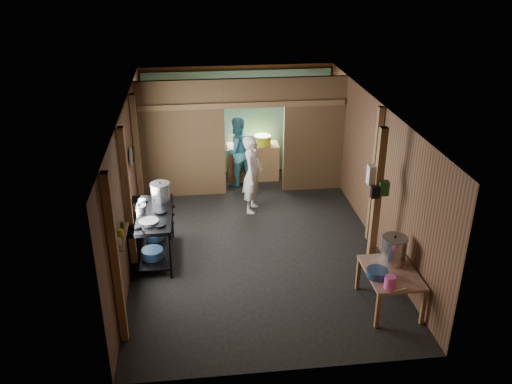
{
  "coord_description": "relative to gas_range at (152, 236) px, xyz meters",
  "views": [
    {
      "loc": [
        -1.04,
        -8.93,
        5.19
      ],
      "look_at": [
        0.0,
        -0.2,
        1.1
      ],
      "focal_mm": 37.91,
      "sensor_mm": 36.0,
      "label": 1
    }
  ],
  "objects": [
    {
      "name": "wall_left",
      "position": [
        -0.37,
        0.43,
        0.85
      ],
      "size": [
        0.0,
        7.0,
        2.6
      ],
      "primitive_type": "cube",
      "color": "brown",
      "rests_on": "ground"
    },
    {
      "name": "jar_white",
      "position": [
        -0.27,
        -1.92,
        1.01
      ],
      "size": [
        0.07,
        0.07,
        0.1
      ],
      "primitive_type": "cylinder",
      "color": "silver",
      "rests_on": "wall_shelf"
    },
    {
      "name": "knife",
      "position": [
        3.63,
        -2.35,
        0.18
      ],
      "size": [
        0.3,
        0.11,
        0.01
      ],
      "primitive_type": "cube",
      "rotation": [
        0.0,
        0.0,
        0.25
      ],
      "color": "silver",
      "rests_on": "prep_table"
    },
    {
      "name": "turquoise_panel",
      "position": [
        1.88,
        3.87,
        0.8
      ],
      "size": [
        4.4,
        0.06,
        2.5
      ],
      "primitive_type": "cube",
      "color": "#5D9E9C",
      "rests_on": "wall_back"
    },
    {
      "name": "bag_black",
      "position": [
        3.66,
        -0.95,
        1.1
      ],
      "size": [
        0.14,
        0.1,
        0.2
      ],
      "primitive_type": "cube",
      "color": "black",
      "rests_on": "post_free"
    },
    {
      "name": "wall_clock",
      "position": [
        2.13,
        3.83,
        1.45
      ],
      "size": [
        0.2,
        0.03,
        0.2
      ],
      "primitive_type": "cylinder",
      "rotation": [
        1.57,
        0.0,
        0.0
      ],
      "color": "silver",
      "rests_on": "wall_back"
    },
    {
      "name": "cook",
      "position": [
        1.98,
        1.69,
        0.38
      ],
      "size": [
        0.57,
        0.7,
        1.66
      ],
      "primitive_type": "imported",
      "rotation": [
        0.0,
        0.0,
        1.24
      ],
      "color": "silver",
      "rests_on": "floor"
    },
    {
      "name": "post_left_c",
      "position": [
        -0.3,
        1.63,
        0.85
      ],
      "size": [
        0.1,
        0.12,
        2.6
      ],
      "primitive_type": "cube",
      "color": "brown",
      "rests_on": "floor"
    },
    {
      "name": "worker_back",
      "position": [
        1.77,
        3.07,
        0.37
      ],
      "size": [
        0.98,
        0.89,
        1.64
      ],
      "primitive_type": "imported",
      "rotation": [
        0.0,
        0.0,
        3.56
      ],
      "color": "teal",
      "rests_on": "floor"
    },
    {
      "name": "blue_tub_back",
      "position": [
        0.0,
        0.36,
        -0.21
      ],
      "size": [
        0.31,
        0.31,
        0.12
      ],
      "primitive_type": "cylinder",
      "color": "navy",
      "rests_on": "gas_range"
    },
    {
      "name": "bag_green",
      "position": [
        3.8,
        -0.93,
        1.15
      ],
      "size": [
        0.16,
        0.12,
        0.24
      ],
      "primitive_type": "cube",
      "color": "#1C4F20",
      "rests_on": "post_free"
    },
    {
      "name": "frying_pan",
      "position": [
        0.0,
        -0.37,
        0.48
      ],
      "size": [
        0.5,
        0.63,
        0.08
      ],
      "primitive_type": null,
      "rotation": [
        0.0,
        0.0,
        0.34
      ],
      "color": "gray",
      "rests_on": "gas_range"
    },
    {
      "name": "pink_bucket",
      "position": [
        3.53,
        -2.27,
        0.27
      ],
      "size": [
        0.2,
        0.2,
        0.19
      ],
      "primitive_type": "cylinder",
      "rotation": [
        0.0,
        0.0,
        0.29
      ],
      "color": "#F75BC1",
      "rests_on": "prep_table"
    },
    {
      "name": "stove_pot_med",
      "position": [
        -0.17,
        -0.04,
        0.53
      ],
      "size": [
        0.27,
        0.27,
        0.2
      ],
      "primitive_type": null,
      "rotation": [
        0.0,
        0.0,
        -0.2
      ],
      "color": "silver",
      "rests_on": "gas_range"
    },
    {
      "name": "partition_right",
      "position": [
        3.46,
        2.63,
        0.85
      ],
      "size": [
        1.35,
        0.1,
        2.6
      ],
      "primitive_type": "cube",
      "color": "brown",
      "rests_on": "floor"
    },
    {
      "name": "post_right",
      "position": [
        4.06,
        0.23,
        0.85
      ],
      "size": [
        0.1,
        0.12,
        2.6
      ],
      "primitive_type": "cube",
      "color": "brown",
      "rests_on": "floor"
    },
    {
      "name": "yellow_tub",
      "position": [
        2.41,
        3.38,
        0.51
      ],
      "size": [
        0.4,
        0.4,
        0.22
      ],
      "primitive_type": "cylinder",
      "color": "gold",
      "rests_on": "back_counter"
    },
    {
      "name": "ceiling",
      "position": [
        1.88,
        0.43,
        2.15
      ],
      "size": [
        4.5,
        7.0,
        0.0
      ],
      "primitive_type": "cube",
      "color": "#2A2929",
      "rests_on": "ground"
    },
    {
      "name": "pan_lid_big",
      "position": [
        -0.33,
        0.83,
        1.2
      ],
      "size": [
        0.03,
        0.34,
        0.34
      ],
      "primitive_type": "cylinder",
      "rotation": [
        0.0,
        1.57,
        0.0
      ],
      "color": "gray",
      "rests_on": "wall_left"
    },
    {
      "name": "stove_saucepan",
      "position": [
        -0.17,
        0.37,
        0.5
      ],
      "size": [
        0.16,
        0.16,
        0.09
      ],
      "primitive_type": "cylinder",
      "rotation": [
        0.0,
        0.0,
        -0.16
      ],
      "color": "silver",
      "rests_on": "gas_range"
    },
    {
      "name": "jar_yellow",
      "position": [
        -0.27,
        -1.67,
        1.01
      ],
      "size": [
        0.08,
        0.08,
        0.1
      ],
      "primitive_type": "cylinder",
      "color": "gold",
      "rests_on": "wall_shelf"
    },
    {
      "name": "red_cup",
      "position": [
        1.85,
        3.38,
        0.46
      ],
      "size": [
        0.11,
        0.11,
        0.13
      ],
      "primitive_type": "cylinder",
      "color": "#CF4934",
      "rests_on": "back_counter"
    },
    {
      "name": "cross_beam",
      "position": [
        1.88,
        2.58,
        1.6
      ],
      "size": [
        4.4,
        0.12,
        0.12
      ],
      "primitive_type": "cube",
      "color": "brown",
      "rests_on": "wall_left"
    },
    {
      "name": "gas_range",
      "position": [
        0.0,
        0.0,
        0.0
      ],
      "size": [
        0.79,
        1.53,
        0.9
      ],
      "primitive_type": null,
      "color": "black",
      "rests_on": "floor"
    },
    {
      "name": "stove_pot_large",
      "position": [
        0.17,
        0.51,
        0.61
      ],
      "size": [
        0.46,
        0.46,
        0.35
      ],
      "primitive_type": null,
      "rotation": [
        0.0,
        0.0,
        0.38
      ],
      "color": "silver",
      "rests_on": "gas_range"
    },
    {
      "name": "wall_back",
      "position": [
        1.88,
        3.93,
        0.85
      ],
      "size": [
        4.5,
        0.0,
        2.6
      ],
      "primitive_type": "cube",
      "color": "brown",
      "rests_on": "ground"
    },
    {
      "name": "wash_basin",
      "position": [
        3.44,
        -1.96,
        0.23
      ],
      "size": [
        0.38,
        0.38,
        0.12
      ],
      "primitive_type": "cylinder",
      "rotation": [
        0.0,
        0.0,
        0.23
      ],
      "color": "navy",
      "rests_on": "prep_table"
    },
    {
      "name": "post_left_b",
      "position": [
        -0.3,
        -0.37,
        0.85
      ],
      "size": [
        0.1,
        0.12,
        2.6
      ],
      "primitive_type": "cube",
      "color": "brown",
      "rests_on": "floor"
    },
    {
      "name": "partition_header",
      "position": [
        2.13,
        2.63,
        1.85
      ],
      "size": [
        1.3,
        0.1,
        0.6
      ],
      "primitive_type": "cube",
      "color": "brown",
      "rests_on": "wall_back"
    },
    {
      "name": "partition_left",
      "position": [
        0.55,
        2.63,
        0.85
      ],
      "size": [
        1.85,
        0.1,
        2.6
      ],
      "primitive_type": "cube",
      "color": "brown",
      "rests_on": "floor"
    },
    {
      "name": "pan_lid_small",
      "position": [
        -0.33,
        1.23,
        1.1
      ],
      "size": [
        0.03,
        0.3,
        0.3
      ],
      "primitive_type": "cylinder",
      "rotation": [
        0.0,
        1.57,
        0.0
      ],
      "color": "black",
      "rests_on": "wall_left"
    },
    {
      "name": "back_counter",
      "position": [
        2.18,
        3.38,
        -0.03
      ],
      "size": [
        1.2,
        0.5,
        0.85
      ],
      "primitive_type": "cube",
      "color": "brown",
      "rests_on": "floor"
    },
    {
      "name": "bag_white",
      "position": [
        3.68,
        -0.79,
        1.33
      ],
      "size": [
        0.22,
        0.15,
        0.32
      ],
      "primitive_type": "cube",
      "color": "silver",
      "rests_on": "post_free"
    },
    {
      "name": "stock_pot",
      "position": [
        3.81,
        -1.61,
        0.39
      ],
      "size": [
        0.44,
        0.44,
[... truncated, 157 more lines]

